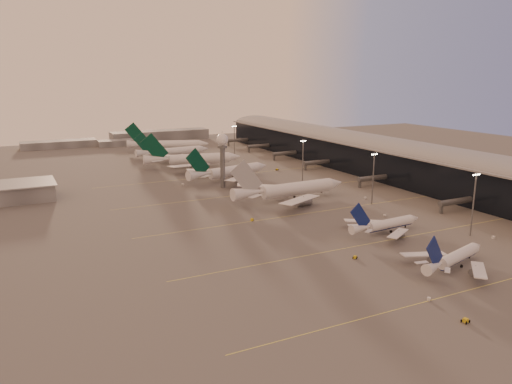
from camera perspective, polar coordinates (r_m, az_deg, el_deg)
name	(u,v)px	position (r m, az deg, el deg)	size (l,w,h in m)	color
ground	(348,260)	(172.04, 10.51, -7.66)	(700.00, 700.00, 0.00)	#555252
taxiway_markings	(327,210)	(231.88, 8.15, -2.02)	(180.00, 185.25, 0.02)	#E6DC51
terminal	(382,157)	(318.43, 14.26, 3.86)	(57.00, 362.00, 23.04)	black
radar_tower	(222,150)	(270.87, -3.86, 4.85)	(6.40, 6.40, 31.10)	#585B60
mast_a	(474,201)	(207.09, 23.62, -0.98)	(3.60, 0.56, 25.00)	#585B60
mast_b	(373,176)	(242.81, 13.25, 1.79)	(3.60, 0.56, 25.00)	#585B60
mast_c	(303,159)	(283.72, 5.38, 3.74)	(3.60, 0.56, 25.00)	#585B60
mast_d	(234,141)	(361.50, -2.48, 5.88)	(3.60, 0.56, 25.00)	#585B60
distant_horizon	(132,138)	(466.90, -13.98, 5.99)	(165.00, 37.50, 9.00)	slate
narrowbody_near	(454,260)	(173.85, 21.74, -7.19)	(35.62, 28.04, 14.24)	white
narrowbody_mid	(386,226)	(202.50, 14.62, -3.77)	(36.49, 29.06, 14.25)	white
widebody_white	(291,192)	(246.83, 3.97, -0.02)	(64.50, 51.60, 22.67)	white
greentail_a	(230,173)	(293.83, -3.03, 2.13)	(57.31, 45.75, 21.17)	white
greentail_b	(193,161)	(334.48, -7.18, 3.52)	(65.42, 52.42, 23.91)	white
greentail_c	(173,153)	(373.33, -9.42, 4.39)	(57.31, 46.14, 20.81)	white
greentail_d	(169,146)	(405.54, -9.96, 5.15)	(62.88, 49.94, 23.72)	white
gsv_truck_a	(429,297)	(148.92, 19.19, -11.24)	(4.89, 4.19, 1.93)	silver
gsv_tug_near	(465,321)	(139.97, 22.82, -13.40)	(2.88, 4.14, 1.09)	gold
gsv_catering_a	(494,234)	(210.12, 25.58, -4.30)	(5.14, 2.83, 4.03)	silver
gsv_tug_mid	(355,257)	(173.63, 11.25, -7.33)	(3.59, 3.68, 0.92)	gold
gsv_truck_b	(386,214)	(225.86, 14.58, -2.49)	(4.94, 2.41, 1.91)	silver
gsv_truck_c	(252,218)	(212.47, -0.40, -3.00)	(5.63, 5.06, 2.26)	gold
gsv_catering_b	(366,195)	(254.76, 12.42, -0.36)	(4.81, 2.78, 3.72)	silver
gsv_tug_far	(244,189)	(267.45, -1.40, 0.30)	(3.62, 3.55, 0.91)	silver
gsv_truck_d	(182,183)	(281.94, -8.42, 0.99)	(3.21, 5.92, 2.26)	silver
gsv_tug_hangar	(277,170)	(322.51, 2.42, 2.58)	(4.01, 2.77, 1.06)	gold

